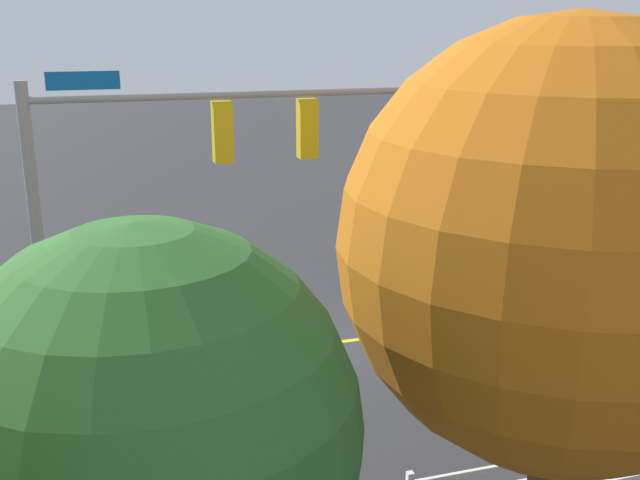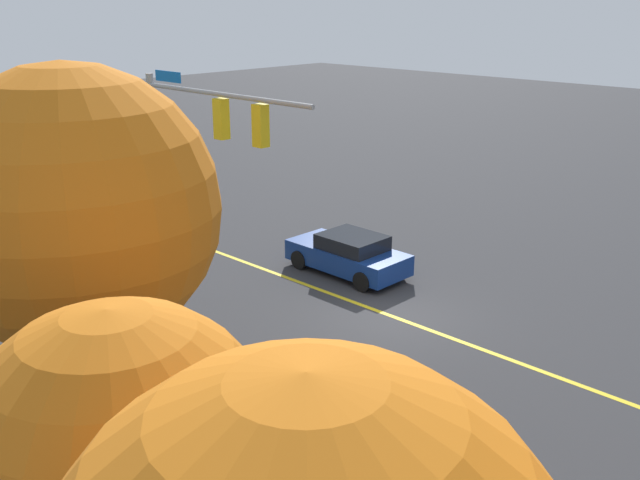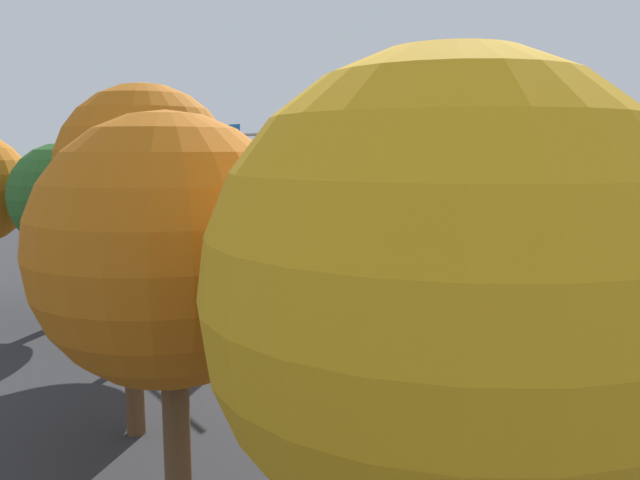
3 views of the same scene
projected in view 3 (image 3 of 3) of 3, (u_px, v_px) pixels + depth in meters
ground_plane at (382, 301)px, 23.83m from camera, size 120.00×120.00×0.00m
lane_center_stripe at (463, 325)px, 20.65m from camera, size 28.00×0.16×0.01m
signal_assembly at (246, 177)px, 23.87m from camera, size 6.29×0.38×6.81m
car_1 at (363, 267)px, 27.24m from camera, size 4.13×1.94×1.36m
white_rail_fence at (262, 340)px, 17.11m from camera, size 26.10×0.10×1.15m
tree_1 at (147, 173)px, 17.43m from camera, size 5.01×5.01×7.69m
tree_2 at (445, 296)px, 6.25m from camera, size 4.98×4.98×6.88m
tree_3 at (128, 254)px, 12.24m from camera, size 3.64×3.64×5.62m
tree_4 at (66, 198)px, 20.62m from camera, size 3.64×3.64×6.07m
tree_5 at (170, 251)px, 9.15m from camera, size 4.10×4.10×6.42m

